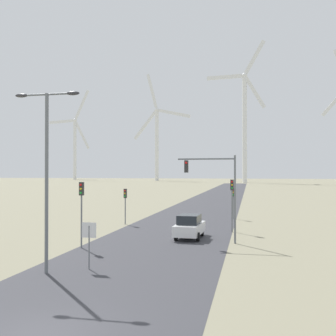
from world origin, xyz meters
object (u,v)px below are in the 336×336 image
object	(u,v)px
traffic_light_post_near_left	(81,200)
wind_turbine_center	(245,118)
streetlamp	(47,158)
stop_sign_near	(89,237)
wind_turbine_far_left	(75,142)
traffic_light_post_mid_right	(233,196)
wind_turbine_left	(157,135)
car_approaching	(189,226)
traffic_light_post_mid_left	(125,198)
traffic_light_post_near_right	(232,194)
traffic_light_mast_overhead	(215,181)

from	to	relation	value
traffic_light_post_near_left	wind_turbine_center	size ratio (longest dim) A/B	0.06
streetlamp	stop_sign_near	xyz separation A→B (m)	(1.79, 1.21, -4.12)
wind_turbine_far_left	wind_turbine_center	size ratio (longest dim) A/B	0.89
wind_turbine_center	streetlamp	bearing A→B (deg)	-92.47
traffic_light_post_mid_right	wind_turbine_left	distance (m)	192.49
streetlamp	car_approaching	xyz separation A→B (m)	(5.50, 11.88, -4.93)
traffic_light_post_near_left	car_approaching	world-z (taller)	traffic_light_post_near_left
wind_turbine_left	traffic_light_post_mid_left	bearing A→B (deg)	-77.45
traffic_light_post_mid_left	car_approaching	size ratio (longest dim) A/B	0.83
traffic_light_post_mid_left	wind_turbine_far_left	size ratio (longest dim) A/B	0.06
traffic_light_post_mid_left	wind_turbine_center	distance (m)	160.16
traffic_light_post_mid_right	wind_turbine_left	xyz separation A→B (m)	(-52.48, 183.58, 24.43)
streetlamp	traffic_light_post_mid_right	world-z (taller)	streetlamp
car_approaching	wind_turbine_left	bearing A→B (deg)	104.17
traffic_light_post_near_left	wind_turbine_far_left	size ratio (longest dim) A/B	0.07
stop_sign_near	traffic_light_post_near_right	size ratio (longest dim) A/B	0.55
traffic_light_post_near_left	traffic_light_post_mid_left	size ratio (longest dim) A/B	1.28
wind_turbine_left	wind_turbine_center	world-z (taller)	wind_turbine_center
car_approaching	wind_turbine_left	size ratio (longest dim) A/B	0.06
traffic_light_post_mid_left	wind_turbine_center	world-z (taller)	wind_turbine_center
stop_sign_near	car_approaching	xyz separation A→B (m)	(3.71, 10.68, -0.81)
traffic_light_post_mid_right	wind_turbine_center	world-z (taller)	wind_turbine_center
traffic_light_post_mid_left	traffic_light_post_mid_right	distance (m)	12.16
stop_sign_near	traffic_light_mast_overhead	bearing A→B (deg)	57.31
stop_sign_near	car_approaching	world-z (taller)	stop_sign_near
stop_sign_near	traffic_light_post_near_right	world-z (taller)	traffic_light_post_near_right
traffic_light_mast_overhead	traffic_light_post_mid_right	bearing A→B (deg)	87.51
streetlamp	traffic_light_mast_overhead	world-z (taller)	streetlamp
streetlamp	traffic_light_mast_overhead	bearing A→B (deg)	53.49
stop_sign_near	traffic_light_post_near_left	bearing A→B (deg)	118.08
stop_sign_near	traffic_light_post_mid_left	size ratio (longest dim) A/B	0.71
traffic_light_post_near_right	wind_turbine_left	xyz separation A→B (m)	(-52.79, 193.01, 23.63)
traffic_light_mast_overhead	wind_turbine_far_left	bearing A→B (deg)	117.45
streetlamp	wind_turbine_center	world-z (taller)	wind_turbine_center
traffic_light_post_mid_right	wind_turbine_left	size ratio (longest dim) A/B	0.05
stop_sign_near	wind_turbine_far_left	size ratio (longest dim) A/B	0.04
traffic_light_mast_overhead	wind_turbine_far_left	distance (m)	251.49
wind_turbine_left	traffic_light_post_near_left	bearing A→B (deg)	-77.95
traffic_light_mast_overhead	wind_turbine_left	distance (m)	206.35
traffic_light_mast_overhead	car_approaching	world-z (taller)	traffic_light_mast_overhead
traffic_light_post_near_left	traffic_light_mast_overhead	size ratio (longest dim) A/B	0.70
car_approaching	wind_turbine_center	world-z (taller)	wind_turbine_center
stop_sign_near	traffic_light_post_near_right	distance (m)	16.15
streetlamp	traffic_light_mast_overhead	xyz separation A→B (m)	(7.64, 10.32, -1.38)
traffic_light_mast_overhead	wind_turbine_far_left	world-z (taller)	wind_turbine_far_left
traffic_light_post_near_right	car_approaching	size ratio (longest dim) A/B	1.07
streetlamp	car_approaching	world-z (taller)	streetlamp
wind_turbine_left	wind_turbine_center	distance (m)	61.58
wind_turbine_far_left	traffic_light_post_near_right	bearing A→B (deg)	-61.77
traffic_light_mast_overhead	wind_turbine_center	xyz separation A→B (m)	(-0.06, 165.43, 26.99)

